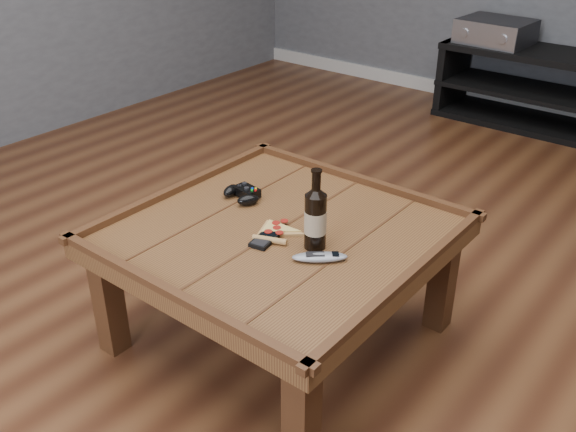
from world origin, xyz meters
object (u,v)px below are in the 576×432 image
Objects in this scene: game_controller at (242,194)px; beer_bottle at (315,217)px; pizza_slice at (276,231)px; smartphone at (265,240)px; remote_control at (320,257)px; av_receiver at (495,31)px; media_console at (549,92)px; coffee_table at (279,245)px.

beer_bottle is at bearing -5.65° from game_controller.
pizza_slice is 0.07m from smartphone.
smartphone is at bearing -124.84° from remote_control.
game_controller reaches higher than pizza_slice.
beer_bottle is 0.43m from game_controller.
beer_bottle is 1.60× the size of game_controller.
game_controller is at bearing -149.51° from remote_control.
av_receiver is (-0.42, 2.83, 0.12)m from smartphone.
pizza_slice is at bearing -78.35° from av_receiver.
coffee_table is at bearing -90.00° from media_console.
media_console is 2.85m from smartphone.
media_console reaches higher than coffee_table.
game_controller is at bearing -95.37° from media_console.
smartphone is at bearing -25.90° from game_controller.
av_receiver is at bearing -179.20° from media_console.
pizza_slice is at bearing -15.67° from game_controller.
game_controller is 0.71× the size of pizza_slice.
pizza_slice is (-0.15, -0.01, -0.10)m from beer_bottle.
remote_control is (0.47, -0.16, -0.01)m from game_controller.
pizza_slice is 1.43× the size of remote_control.
beer_bottle is at bearing -4.99° from coffee_table.
av_receiver reaches higher than coffee_table.
smartphone is (0.01, -2.84, 0.21)m from media_console.
remote_control is (0.21, -0.05, 0.01)m from pizza_slice.
coffee_table is 0.74× the size of media_console.
beer_bottle is (0.16, -0.01, 0.17)m from coffee_table.
beer_bottle is at bearing 16.56° from smartphone.
coffee_table is 0.23m from beer_bottle.
coffee_table is at bearing -11.44° from game_controller.
remote_control reaches higher than pizza_slice.
pizza_slice is at bearing -78.30° from coffee_table.
av_receiver reaches higher than media_console.
beer_bottle reaches higher than pizza_slice.
game_controller is (-0.41, 0.11, -0.09)m from beer_bottle.
pizza_slice is (0.25, -0.12, -0.01)m from game_controller.
coffee_table is 2.75m from media_console.
beer_bottle reaches higher than game_controller.
media_console reaches higher than game_controller.
beer_bottle is at bearing -173.08° from remote_control.
game_controller reaches higher than coffee_table.
remote_control is at bearing -10.11° from game_controller.
coffee_table is at bearing 86.73° from smartphone.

